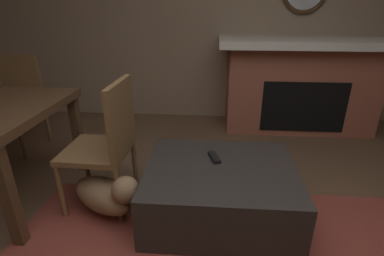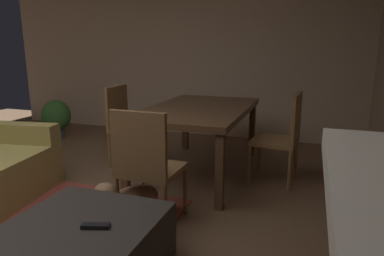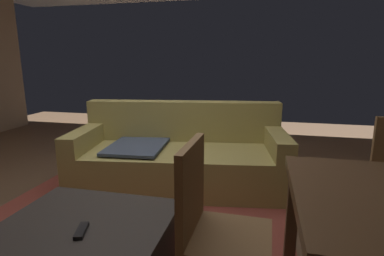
{
  "view_description": "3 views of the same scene",
  "coord_description": "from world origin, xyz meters",
  "views": [
    {
      "loc": [
        0.1,
        0.89,
        1.38
      ],
      "look_at": [
        0.23,
        -0.84,
        0.64
      ],
      "focal_mm": 27.21,
      "sensor_mm": 36.0,
      "label": 1
    },
    {
      "loc": [
        -1.4,
        -2.01,
        1.36
      ],
      "look_at": [
        0.94,
        -1.2,
        0.79
      ],
      "focal_mm": 32.17,
      "sensor_mm": 36.0,
      "label": 2
    },
    {
      "loc": [
        1.05,
        -2.31,
        1.34
      ],
      "look_at": [
        0.65,
        -0.58,
        0.94
      ],
      "focal_mm": 28.63,
      "sensor_mm": 36.0,
      "label": 3
    }
  ],
  "objects": [
    {
      "name": "ottoman_coffee_table",
      "position": [
        0.04,
        -0.81,
        0.19
      ],
      "size": [
        1.01,
        0.84,
        0.37
      ],
      "primitive_type": "cube",
      "color": "#2D2826",
      "rests_on": "ground"
    },
    {
      "name": "fireplace",
      "position": [
        -0.89,
        -2.48,
        0.53
      ],
      "size": [
        1.89,
        0.76,
        1.05
      ],
      "color": "#9E5642",
      "rests_on": "ground"
    },
    {
      "name": "tv_remote",
      "position": [
        0.08,
        -0.92,
        0.39
      ],
      "size": [
        0.1,
        0.17,
        0.02
      ],
      "primitive_type": "cube",
      "rotation": [
        0.0,
        0.0,
        0.31
      ],
      "color": "black",
      "rests_on": "ottoman_coffee_table"
    },
    {
      "name": "small_dog",
      "position": [
        0.8,
        -0.7,
        0.19
      ],
      "size": [
        0.56,
        0.45,
        0.34
      ],
      "color": "#8C6B4C",
      "rests_on": "ground"
    },
    {
      "name": "wall_back_fireplace_side",
      "position": [
        0.0,
        -2.86,
        1.3
      ],
      "size": [
        8.02,
        0.12,
        2.6
      ],
      "primitive_type": "cube",
      "color": "#9E846B",
      "rests_on": "ground"
    },
    {
      "name": "dining_chair_west",
      "position": [
        0.82,
        -0.88,
        0.52
      ],
      "size": [
        0.45,
        0.45,
        0.93
      ],
      "color": "brown",
      "rests_on": "ground"
    },
    {
      "name": "dining_chair_south",
      "position": [
        2.08,
        -1.79,
        0.52
      ],
      "size": [
        0.48,
        0.48,
        0.93
      ],
      "color": "brown",
      "rests_on": "ground"
    }
  ]
}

